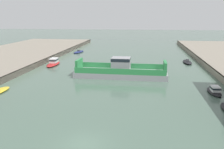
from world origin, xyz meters
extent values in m
plane|color=#4C6656|center=(0.00, 0.00, 0.00)|extent=(400.00, 400.00, 0.00)
cube|color=#4C4742|center=(-19.72, 20.00, 0.63)|extent=(0.30, 140.00, 1.27)
cube|color=#939399|center=(0.89, 26.74, 0.55)|extent=(18.32, 5.97, 1.10)
cube|color=#2D8947|center=(0.93, 29.54, 1.65)|extent=(17.51, 0.36, 1.10)
cube|color=#2D8947|center=(0.85, 23.94, 1.65)|extent=(17.51, 0.36, 1.10)
cube|color=#939399|center=(0.89, 26.74, 2.49)|extent=(3.69, 3.20, 2.78)
cube|color=black|center=(0.89, 26.74, 3.53)|extent=(3.73, 3.24, 0.60)
cube|color=#2D8947|center=(9.51, 26.62, 2.20)|extent=(0.55, 4.01, 2.20)
cube|color=#2D8947|center=(-7.73, 26.86, 2.20)|extent=(0.55, 4.01, 2.20)
ellipsoid|color=black|center=(16.56, 43.33, 0.28)|extent=(2.05, 6.52, 0.56)
cube|color=#4C4C51|center=(16.56, 43.33, 0.81)|extent=(0.70, 0.41, 0.50)
ellipsoid|color=red|center=(-16.90, 36.12, 0.27)|extent=(2.81, 7.72, 0.55)
cube|color=silver|center=(-16.94, 36.69, 1.10)|extent=(1.80, 2.75, 1.10)
cube|color=black|center=(-16.94, 36.69, 1.24)|extent=(1.85, 2.83, 0.33)
ellipsoid|color=navy|center=(-16.39, 57.78, 0.21)|extent=(3.11, 6.87, 0.42)
cube|color=#4C4C51|center=(-16.39, 57.78, 0.67)|extent=(0.85, 0.50, 0.50)
ellipsoid|color=black|center=(16.57, 17.98, 0.22)|extent=(1.91, 5.01, 0.45)
cube|color=silver|center=(16.59, 17.60, 0.86)|extent=(1.29, 1.77, 0.82)
cube|color=black|center=(16.59, 17.60, 0.96)|extent=(1.32, 1.82, 0.25)
camera|label=1|loc=(5.48, -20.27, 11.87)|focal=38.76mm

